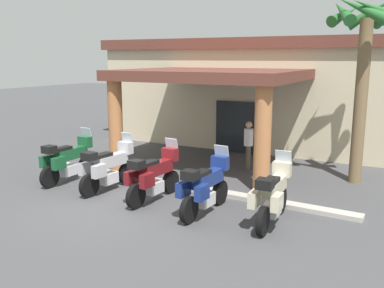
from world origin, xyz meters
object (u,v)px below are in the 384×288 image
(motorcycle_maroon, at_px, (153,176))
(motorcycle_cream, at_px, (273,195))
(motorcycle_blue, at_px, (205,187))
(motel_building, at_px, (262,90))
(palm_tree_near_portico, at_px, (366,45))
(pedestrian, at_px, (248,142))
(motorcycle_silver, at_px, (108,167))
(motorcycle_green, at_px, (68,160))

(motorcycle_maroon, distance_m, motorcycle_cream, 3.37)
(motorcycle_maroon, distance_m, motorcycle_blue, 1.69)
(motel_building, distance_m, palm_tree_near_portico, 7.49)
(motorcycle_maroon, relative_size, motorcycle_cream, 1.00)
(motorcycle_blue, relative_size, motorcycle_cream, 1.00)
(motorcycle_blue, bearing_deg, motel_building, 14.83)
(motorcycle_cream, bearing_deg, motel_building, 18.60)
(motel_building, height_order, motorcycle_blue, motel_building)
(motorcycle_maroon, height_order, pedestrian, pedestrian)
(motorcycle_maroon, xyz_separation_m, pedestrian, (0.87, 4.45, 0.27))
(motel_building, height_order, palm_tree_near_portico, palm_tree_near_portico)
(motorcycle_silver, height_order, pedestrian, pedestrian)
(motel_building, bearing_deg, pedestrian, -75.42)
(motorcycle_cream, xyz_separation_m, palm_tree_near_portico, (1.06, 4.57, 3.51))
(pedestrian, bearing_deg, motorcycle_green, -166.00)
(motorcycle_green, xyz_separation_m, motorcycle_silver, (1.69, -0.04, 0.00))
(motorcycle_green, height_order, motorcycle_blue, same)
(motorcycle_blue, bearing_deg, motorcycle_cream, -81.67)
(motorcycle_green, relative_size, pedestrian, 1.31)
(motorcycle_silver, xyz_separation_m, motorcycle_maroon, (1.69, -0.06, 0.00))
(motorcycle_cream, bearing_deg, pedestrian, 25.15)
(motorcycle_blue, bearing_deg, palm_tree_near_portico, -28.92)
(palm_tree_near_portico, bearing_deg, motorcycle_blue, -119.85)
(motorcycle_maroon, bearing_deg, motorcycle_cream, -86.87)
(motorcycle_blue, relative_size, pedestrian, 1.31)
(palm_tree_near_portico, bearing_deg, motorcycle_silver, -143.22)
(motorcycle_green, xyz_separation_m, motorcycle_blue, (5.06, -0.25, 0.00))
(motorcycle_maroon, bearing_deg, motorcycle_blue, -93.17)
(motorcycle_silver, distance_m, motorcycle_cream, 5.06)
(motorcycle_green, height_order, motorcycle_cream, same)
(motel_building, xyz_separation_m, motorcycle_blue, (2.44, -9.87, -1.66))
(motorcycle_maroon, xyz_separation_m, motorcycle_cream, (3.37, 0.07, 0.00))
(motorcycle_green, height_order, motorcycle_silver, same)
(motorcycle_green, distance_m, motorcycle_silver, 1.69)
(motorcycle_silver, relative_size, pedestrian, 1.32)
(motorcycle_blue, distance_m, pedestrian, 4.68)
(motorcycle_green, height_order, palm_tree_near_portico, palm_tree_near_portico)
(motorcycle_green, bearing_deg, palm_tree_near_portico, -60.04)
(motorcycle_cream, height_order, palm_tree_near_portico, palm_tree_near_portico)
(motorcycle_green, distance_m, motorcycle_cream, 6.74)
(motel_building, bearing_deg, motorcycle_green, -107.81)
(palm_tree_near_portico, bearing_deg, motorcycle_green, -149.84)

